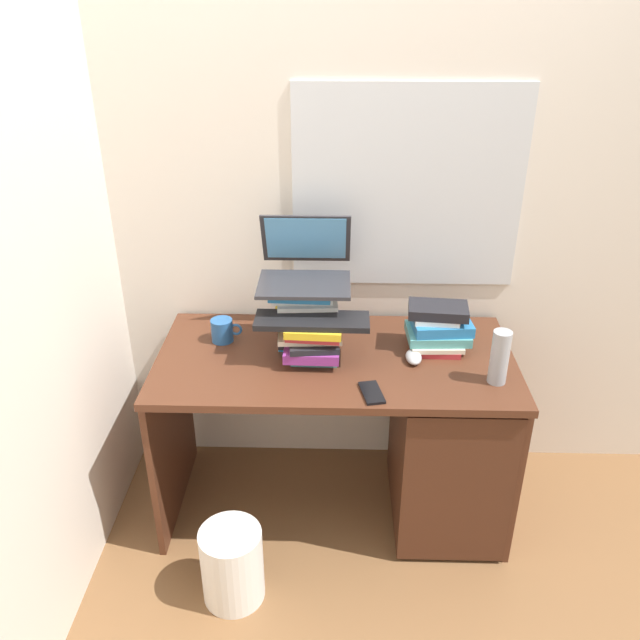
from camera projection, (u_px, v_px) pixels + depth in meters
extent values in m
plane|color=brown|center=(335.00, 502.00, 2.84)|extent=(6.00, 6.00, 0.00)
cube|color=silver|center=(339.00, 183.00, 2.58)|extent=(6.00, 0.05, 2.60)
cube|color=silver|center=(409.00, 189.00, 2.55)|extent=(0.90, 0.01, 0.80)
cube|color=beige|center=(66.00, 212.00, 2.26)|extent=(0.05, 6.00, 2.60)
cube|color=#4C2819|center=(337.00, 359.00, 2.50)|extent=(1.36, 0.68, 0.03)
cube|color=#4C2819|center=(173.00, 434.00, 2.69)|extent=(0.02, 0.63, 0.71)
cube|color=#4C2819|center=(500.00, 439.00, 2.66)|extent=(0.02, 0.63, 0.71)
cube|color=#442416|center=(448.00, 444.00, 2.63)|extent=(0.41, 0.58, 0.67)
cube|color=#2672B2|center=(305.00, 340.00, 2.58)|extent=(0.19, 0.16, 0.03)
cube|color=black|center=(306.00, 338.00, 2.55)|extent=(0.20, 0.20, 0.02)
cube|color=#B22D33|center=(304.00, 331.00, 2.54)|extent=(0.17, 0.17, 0.04)
cube|color=orange|center=(304.00, 324.00, 2.53)|extent=(0.17, 0.19, 0.02)
cube|color=gray|center=(305.00, 316.00, 2.52)|extent=(0.22, 0.19, 0.04)
cube|color=yellow|center=(304.00, 308.00, 2.50)|extent=(0.20, 0.19, 0.03)
cube|color=white|center=(308.00, 301.00, 2.49)|extent=(0.24, 0.18, 0.02)
cube|color=white|center=(304.00, 295.00, 2.49)|extent=(0.23, 0.13, 0.03)
cube|color=#2672B2|center=(302.00, 290.00, 2.46)|extent=(0.24, 0.19, 0.03)
cube|color=teal|center=(316.00, 356.00, 2.47)|extent=(0.18, 0.12, 0.03)
cube|color=#8C338C|center=(313.00, 349.00, 2.45)|extent=(0.21, 0.18, 0.04)
cube|color=black|center=(315.00, 343.00, 2.42)|extent=(0.20, 0.17, 0.02)
cube|color=beige|center=(311.00, 335.00, 2.43)|extent=(0.24, 0.14, 0.02)
cube|color=#B22D33|center=(316.00, 331.00, 2.42)|extent=(0.21, 0.18, 0.02)
cube|color=yellow|center=(315.00, 328.00, 2.40)|extent=(0.21, 0.16, 0.03)
cube|color=#B22D33|center=(436.00, 346.00, 2.54)|extent=(0.18, 0.17, 0.02)
cube|color=beige|center=(436.00, 341.00, 2.53)|extent=(0.21, 0.18, 0.02)
cube|color=teal|center=(439.00, 334.00, 2.53)|extent=(0.24, 0.18, 0.04)
cube|color=#2672B2|center=(443.00, 325.00, 2.52)|extent=(0.23, 0.18, 0.04)
cube|color=white|center=(438.00, 317.00, 2.51)|extent=(0.17, 0.15, 0.02)
cube|color=black|center=(439.00, 310.00, 2.49)|extent=(0.24, 0.16, 0.04)
cube|color=#2D2D33|center=(305.00, 285.00, 2.46)|extent=(0.35, 0.25, 0.01)
cube|color=#2D2D33|center=(307.00, 239.00, 2.56)|extent=(0.35, 0.11, 0.22)
cube|color=#59A5E5|center=(307.00, 239.00, 2.55)|extent=(0.31, 0.09, 0.20)
cube|color=black|center=(313.00, 321.00, 2.39)|extent=(0.42, 0.15, 0.02)
ellipsoid|color=#A5A8AD|center=(415.00, 357.00, 2.46)|extent=(0.06, 0.10, 0.04)
cylinder|color=#265999|center=(223.00, 330.00, 2.58)|extent=(0.09, 0.09, 0.09)
torus|color=#265999|center=(237.00, 330.00, 2.58)|extent=(0.05, 0.01, 0.05)
cylinder|color=#999EA5|center=(501.00, 357.00, 2.29)|extent=(0.07, 0.07, 0.20)
cube|color=black|center=(373.00, 393.00, 2.27)|extent=(0.09, 0.15, 0.01)
cylinder|color=silver|center=(233.00, 564.00, 2.35)|extent=(0.22, 0.22, 0.30)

